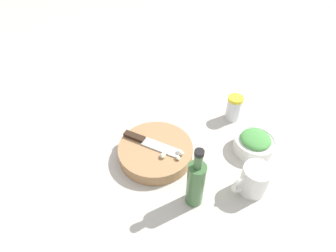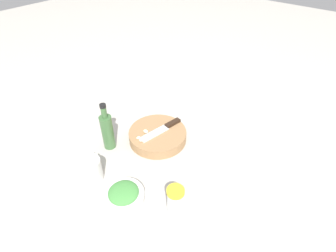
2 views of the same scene
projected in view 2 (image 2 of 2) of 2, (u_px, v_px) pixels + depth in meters
The scene contains 8 objects.
ground_plane at pixel (171, 151), 1.05m from camera, with size 5.00×5.00×0.00m, color #B2ADA3.
cutting_board at pixel (158, 136), 1.09m from camera, with size 0.24×0.24×0.04m.
chef_knife at pixel (163, 128), 1.08m from camera, with size 0.20×0.06×0.01m.
garlic_cloves at pixel (143, 136), 1.04m from camera, with size 0.07×0.04×0.02m.
herb_bowl at pixel (124, 196), 0.84m from camera, with size 0.13×0.13×0.06m.
spice_jar at pixel (175, 199), 0.81m from camera, with size 0.06×0.06×0.10m.
coffee_mug at pixel (91, 169), 0.91m from camera, with size 0.10×0.09×0.09m.
oil_bottle at pixel (107, 131), 1.02m from camera, with size 0.05×0.05×0.21m.
Camera 2 is at (0.59, 0.46, 0.74)m, focal length 28.00 mm.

